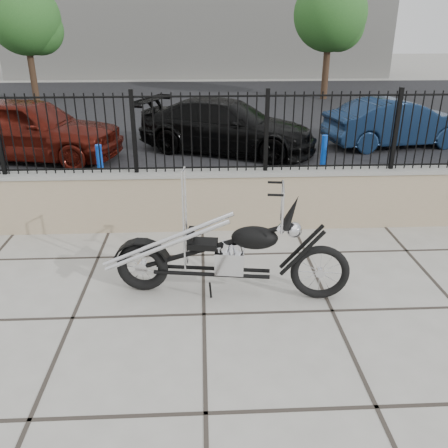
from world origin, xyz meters
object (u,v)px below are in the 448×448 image
car_red (29,129)px  car_blue (397,123)px  car_black (227,126)px  chopper_motorcycle (225,234)px

car_red → car_blue: 9.33m
car_blue → car_black: bearing=84.8°
car_red → car_black: car_red is taller
car_red → car_blue: car_red is taller
car_black → car_blue: size_ratio=1.19×
car_red → car_blue: (9.29, 0.85, -0.12)m
car_red → car_black: bearing=-72.7°
chopper_motorcycle → car_red: (-4.36, 6.41, -0.07)m
car_black → car_blue: (4.53, 0.36, -0.03)m
chopper_motorcycle → car_red: bearing=132.3°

